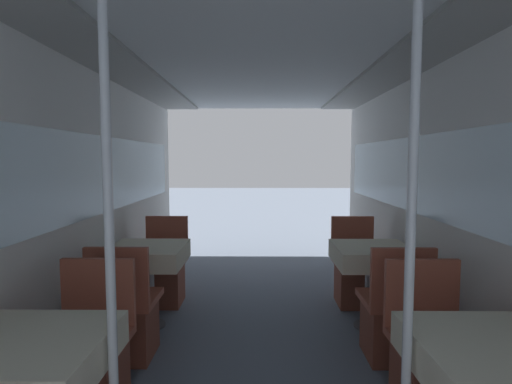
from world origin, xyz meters
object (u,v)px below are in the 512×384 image
dining_table_left_0 (28,364)px  chair_right_far_0 (432,370)px  support_pole_left_0 (110,251)px  support_pole_right_0 (410,252)px  dining_table_left_1 (148,258)px  chair_right_near_1 (393,322)px  dining_table_right_0 (494,366)px  chair_left_far_0 (88,369)px  dining_table_right_1 (372,259)px  chair_left_near_1 (127,321)px  chair_right_far_1 (356,277)px  chair_left_far_1 (164,276)px

dining_table_left_0 → chair_right_far_0: 2.11m
support_pole_left_0 → support_pole_right_0: (1.26, 0.00, 0.00)m
dining_table_left_1 → support_pole_right_0: bearing=-48.5°
chair_right_near_1 → dining_table_right_0: bearing=-90.0°
chair_left_far_0 → dining_table_left_1: 1.30m
dining_table_right_1 → chair_right_near_1: chair_right_near_1 is taller
dining_table_left_0 → chair_right_far_0: bearing=16.1°
dining_table_left_0 → dining_table_left_1: 1.84m
chair_left_near_1 → chair_right_far_1: 2.31m
dining_table_left_0 → support_pole_right_0: (1.63, -0.00, 0.50)m
dining_table_right_0 → chair_right_near_1: (-0.00, 1.26, -0.33)m
support_pole_left_0 → dining_table_left_1: support_pole_left_0 is taller
chair_left_far_0 → chair_right_far_0: size_ratio=1.00×
chair_right_far_0 → chair_left_near_1: bearing=-18.9°
support_pole_left_0 → chair_right_near_1: (1.63, 1.26, -0.83)m
dining_table_left_0 → dining_table_left_1: bearing=90.0°
dining_table_left_1 → chair_right_far_0: 2.39m
chair_right_far_0 → chair_right_near_1: same height
chair_left_far_1 → chair_right_near_1: 2.31m
chair_left_far_0 → support_pole_right_0: size_ratio=0.40×
dining_table_left_0 → dining_table_right_0: 2.00m
dining_table_left_0 → support_pole_right_0: support_pole_right_0 is taller
chair_left_near_1 → support_pole_right_0: support_pole_right_0 is taller
dining_table_right_1 → dining_table_right_0: bearing=-90.0°
chair_right_near_1 → chair_right_far_1: same height
chair_left_near_1 → chair_right_far_1: (2.00, 1.15, 0.00)m
chair_right_far_0 → support_pole_right_0: bearing=57.3°
chair_left_far_0 → chair_left_far_1: same height
chair_left_near_1 → dining_table_left_1: bearing=90.0°
dining_table_right_0 → chair_right_near_1: chair_right_near_1 is taller
chair_left_far_1 → chair_right_far_0: 2.71m
dining_table_left_1 → chair_right_far_0: size_ratio=0.82×
dining_table_right_0 → support_pole_right_0: bearing=-180.0°
chair_left_far_0 → support_pole_left_0: (0.37, -0.58, 0.83)m
chair_left_far_0 → dining_table_right_0: (2.00, -0.58, 0.33)m
dining_table_right_0 → chair_right_far_1: (-0.00, 2.42, -0.33)m
chair_right_far_0 → chair_left_far_1: bearing=-42.6°
dining_table_left_1 → chair_left_far_1: size_ratio=0.82×
chair_left_far_1 → dining_table_right_1: chair_left_far_1 is taller
support_pole_right_0 → chair_right_far_1: support_pole_right_0 is taller
chair_left_far_0 → support_pole_right_0: support_pole_right_0 is taller
support_pole_left_0 → chair_left_near_1: (-0.37, 1.26, -0.83)m
dining_table_left_0 → chair_left_near_1: bearing=90.0°
chair_left_far_0 → chair_left_near_1: (0.00, 0.68, 0.00)m
chair_left_far_0 → dining_table_right_1: (2.00, 1.26, 0.33)m
chair_right_far_1 → dining_table_right_0: bearing=90.0°
chair_left_near_1 → support_pole_right_0: (1.63, -1.26, 0.83)m
dining_table_left_0 → chair_left_far_0: chair_left_far_0 is taller
support_pole_left_0 → dining_table_right_1: 2.51m
chair_left_near_1 → dining_table_right_0: chair_left_near_1 is taller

